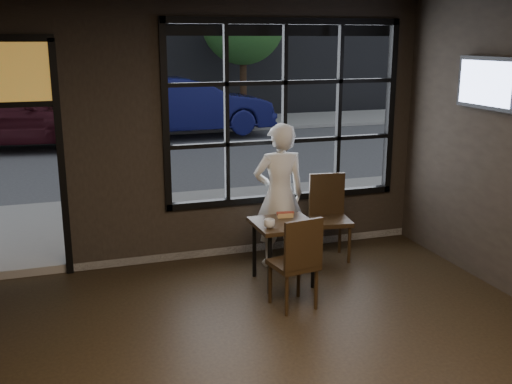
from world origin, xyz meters
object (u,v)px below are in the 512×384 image
object	(u,v)px
chair_near	(293,261)
man	(279,195)
cafe_table	(283,252)
navy_car	(188,106)

from	to	relation	value
chair_near	man	size ratio (longest dim) A/B	0.56
cafe_table	navy_car	size ratio (longest dim) A/B	0.15
cafe_table	chair_near	xyz separation A→B (m)	(-0.13, -0.62, 0.13)
chair_near	navy_car	distance (m)	11.12
navy_car	man	bearing A→B (deg)	171.76
chair_near	navy_car	world-z (taller)	navy_car
cafe_table	man	distance (m)	0.76
cafe_table	chair_near	bearing A→B (deg)	-102.30
cafe_table	navy_car	bearing A→B (deg)	83.33
chair_near	man	world-z (taller)	man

